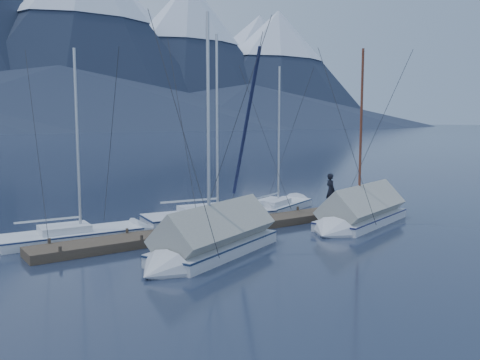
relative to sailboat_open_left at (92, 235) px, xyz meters
name	(u,v)px	position (x,y,z in m)	size (l,w,h in m)	color
ground	(268,238)	(5.99, -4.00, -0.15)	(1000.00, 1000.00, 0.00)	black
dock	(240,227)	(5.99, -2.00, -0.04)	(18.00, 1.50, 0.54)	#382D23
mooring_posts	(231,223)	(5.49, -2.00, 0.20)	(15.12, 1.52, 0.35)	#382D23
sailboat_open_left	(92,235)	(0.00, 0.00, 0.00)	(6.41, 2.71, 8.35)	silver
sailboat_open_mid	(227,216)	(6.70, 0.12, 0.02)	(7.49, 3.25, 9.64)	silver
sailboat_open_right	(282,206)	(10.82, 0.93, 0.00)	(6.51, 4.12, 8.36)	silver
sailboat_covered_near	(357,216)	(10.86, -4.42, 0.30)	(7.13, 4.02, 8.87)	silver
sailboat_covered_far	(207,244)	(2.41, -5.11, 0.31)	(6.86, 4.42, 9.29)	silver
person	(331,190)	(12.00, -1.55, 1.07)	(0.64, 0.42, 1.75)	black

